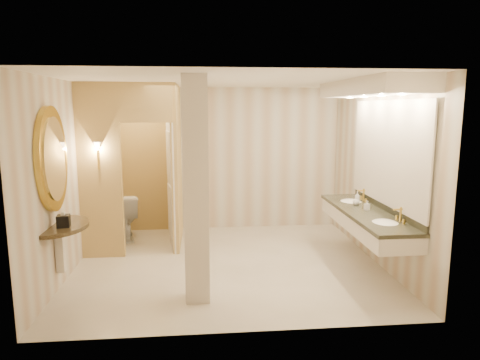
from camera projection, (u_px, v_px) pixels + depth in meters
name	position (u px, v px, depth m)	size (l,w,h in m)	color
floor	(228.00, 264.00, 6.44)	(4.50, 4.50, 0.00)	beige
ceiling	(227.00, 80.00, 5.99)	(4.50, 4.50, 0.00)	white
wall_back	(221.00, 159.00, 8.18)	(4.50, 0.02, 2.70)	beige
wall_front	(241.00, 207.00, 4.25)	(4.50, 0.02, 2.70)	beige
wall_left	(68.00, 178.00, 6.01)	(0.02, 4.00, 2.70)	beige
wall_right	(377.00, 173.00, 6.42)	(0.02, 4.00, 2.70)	beige
toilet_closet	(157.00, 165.00, 7.06)	(1.50, 1.55, 2.70)	tan
wall_sconce	(98.00, 148.00, 6.39)	(0.14, 0.14, 0.42)	gold
vanity	(371.00, 158.00, 5.96)	(0.75, 2.51, 2.09)	silver
console_shelf	(54.00, 188.00, 5.30)	(1.00, 1.00, 1.95)	black
pillar	(196.00, 191.00, 5.04)	(0.29, 0.29, 2.70)	silver
tissue_box	(63.00, 221.00, 5.25)	(0.15, 0.15, 0.15)	black
toilet	(124.00, 216.00, 7.62)	(0.46, 0.81, 0.82)	white
soap_bottle_a	(367.00, 205.00, 6.11)	(0.06, 0.06, 0.14)	beige
soap_bottle_b	(356.00, 201.00, 6.43)	(0.10, 0.10, 0.13)	silver
soap_bottle_c	(357.00, 198.00, 6.45)	(0.08, 0.08, 0.20)	#C6B28C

